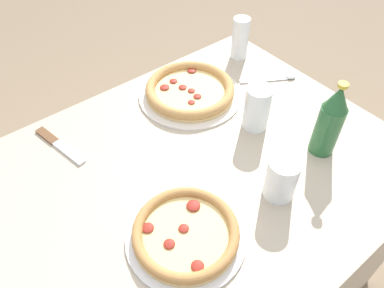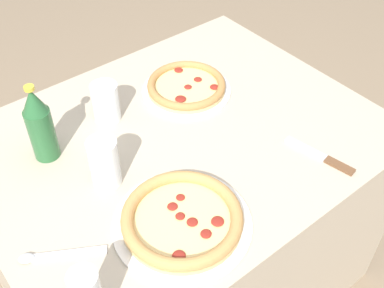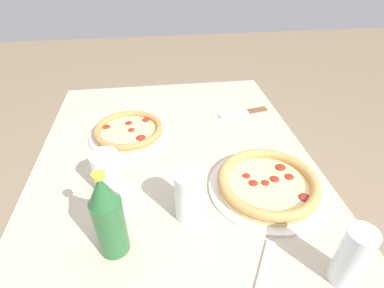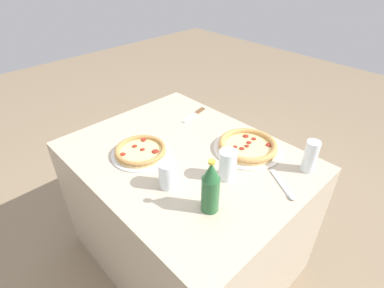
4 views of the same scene
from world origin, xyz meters
The scene contains 10 objects.
ground_plane centered at (0.00, 0.00, 0.00)m, with size 8.00×8.00×0.00m, color #847056.
table centered at (0.00, 0.00, 0.37)m, with size 1.13×0.89×0.74m.
pizza_veggie centered at (-0.18, -0.25, 0.76)m, with size 0.34×0.34×0.04m.
pizza_salami centered at (0.15, 0.15, 0.76)m, with size 0.28×0.28×0.04m.
glass_cola centered at (-0.46, -0.32, 0.81)m, with size 0.06×0.06×0.15m.
glass_orange_juice centered at (-0.11, 0.20, 0.80)m, with size 0.08×0.08×0.12m.
glass_red_wine centered at (-0.24, -0.02, 0.80)m, with size 0.08×0.08×0.14m.
beer_bottle centered at (-0.32, 0.17, 0.85)m, with size 0.07×0.07×0.23m.
knife centered at (0.26, -0.31, 0.74)m, with size 0.06×0.21×0.01m.
spoon centered at (-0.46, -0.14, 0.74)m, with size 0.18×0.12×0.01m.
Camera 1 is at (0.42, 0.51, 1.52)m, focal length 35.00 mm.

